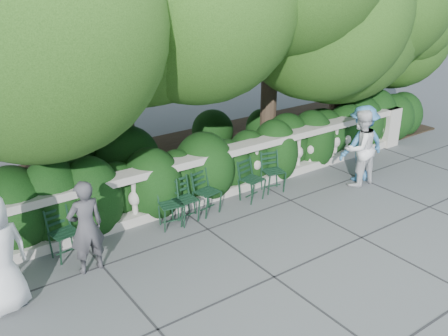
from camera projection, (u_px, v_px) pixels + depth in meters
ground at (258, 240)px, 8.57m from camera, size 90.00×90.00×0.00m
balustrade at (200, 180)px, 9.74m from camera, size 12.00×0.44×1.00m
shrub_hedge at (170, 182)px, 10.82m from camera, size 15.00×2.60×1.70m
chair_a at (72, 261)px, 7.97m from camera, size 0.50×0.54×0.84m
chair_b at (175, 230)px, 8.88m from camera, size 0.53×0.56×0.84m
chair_c at (257, 202)px, 9.92m from camera, size 0.52×0.55×0.84m
chair_d at (190, 224)px, 9.07m from camera, size 0.45×0.49×0.84m
chair_e at (213, 216)px, 9.39m from camera, size 0.52×0.55×0.84m
chair_f at (276, 194)px, 10.28m from camera, size 0.54×0.57×0.84m
person_woman_grey at (86, 227)px, 7.45m from camera, size 0.56×0.38×1.50m
person_casual_man at (359, 148)px, 10.42m from camera, size 0.80×0.62×1.64m
person_older_blue at (362, 144)px, 10.63m from camera, size 1.16×0.78×1.67m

